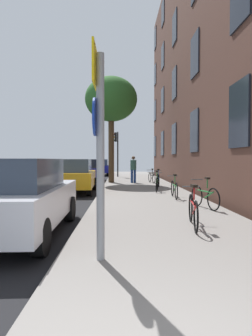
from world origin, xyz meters
TOP-DOWN VIEW (x-y plane):
  - ground_plane at (-2.40, 15.00)m, footprint 41.80×41.80m
  - road_asphalt at (-4.50, 15.00)m, footprint 7.00×38.00m
  - sidewalk at (1.10, 15.00)m, footprint 4.20×38.00m
  - building_facade at (3.69, 14.50)m, footprint 0.56×27.00m
  - sign_post at (-0.35, 2.96)m, footprint 0.16×0.60m
  - traffic_light at (-0.33, 23.72)m, footprint 0.43×0.24m
  - tree_near at (-0.61, 17.44)m, footprint 3.39×3.39m
  - bicycle_0 at (1.59, 4.99)m, footprint 0.44×1.75m
  - bicycle_1 at (2.57, 7.39)m, footprint 0.54×1.59m
  - bicycle_2 at (2.08, 9.79)m, footprint 0.42×1.73m
  - bicycle_3 at (1.72, 12.19)m, footprint 0.46×1.64m
  - bicycle_4 at (2.09, 14.59)m, footprint 0.42×1.72m
  - bicycle_5 at (2.00, 16.99)m, footprint 0.43×1.58m
  - pedestrian_0 at (0.82, 17.10)m, footprint 0.54×0.54m
  - car_0 at (-2.14, 4.75)m, footprint 1.83×4.31m
  - car_1 at (-2.26, 12.56)m, footprint 2.06×4.07m
  - car_2 at (-2.20, 19.35)m, footprint 1.77×4.34m
  - car_3 at (-2.01, 27.85)m, footprint 1.83×4.39m

SIDE VIEW (x-z plane):
  - ground_plane at x=-2.40m, z-range 0.00..0.00m
  - road_asphalt at x=-4.50m, z-range 0.00..0.01m
  - sidewalk at x=1.10m, z-range 0.00..0.12m
  - bicycle_5 at x=2.00m, z-range 0.02..0.94m
  - bicycle_2 at x=2.08m, z-range 0.02..0.95m
  - bicycle_0 at x=1.59m, z-range 0.02..0.97m
  - bicycle_1 at x=2.57m, z-range 0.01..0.98m
  - bicycle_3 at x=1.72m, z-range 0.01..0.99m
  - bicycle_4 at x=2.09m, z-range 0.01..0.99m
  - car_2 at x=-2.20m, z-range 0.03..1.65m
  - car_3 at x=-2.01m, z-range 0.03..1.65m
  - car_0 at x=-2.14m, z-range 0.03..1.65m
  - car_1 at x=-2.26m, z-range 0.03..1.65m
  - pedestrian_0 at x=0.82m, z-range 0.24..1.96m
  - sign_post at x=-0.35m, z-range 0.37..3.54m
  - traffic_light at x=-0.33m, z-range 0.83..4.73m
  - tree_near at x=-0.61m, z-range 2.05..8.91m
  - building_facade at x=3.69m, z-range 0.01..15.04m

